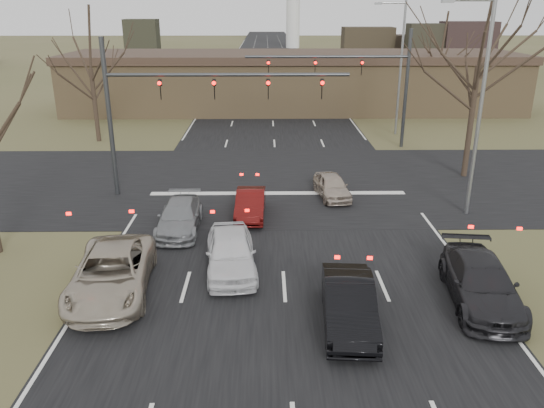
{
  "coord_description": "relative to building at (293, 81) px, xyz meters",
  "views": [
    {
      "loc": [
        -0.64,
        -13.6,
        9.32
      ],
      "look_at": [
        -0.4,
        6.05,
        2.0
      ],
      "focal_mm": 35.0,
      "sensor_mm": 36.0,
      "label": 1
    }
  ],
  "objects": [
    {
      "name": "tree_left_far",
      "position": [
        -15.0,
        -13.0,
        4.68
      ],
      "size": [
        5.7,
        5.7,
        9.5
      ],
      "color": "black",
      "rests_on": "ground"
    },
    {
      "name": "car_silver_ahead",
      "position": [
        0.8,
        -25.56,
        -2.06
      ],
      "size": [
        1.91,
        3.73,
        1.21
      ],
      "primitive_type": "imported",
      "rotation": [
        0.0,
        0.0,
        0.14
      ],
      "color": "#B1A08F",
      "rests_on": "ground"
    },
    {
      "name": "car_white_sedan",
      "position": [
        -3.96,
        -33.74,
        -1.9
      ],
      "size": [
        2.23,
        4.65,
        1.53
      ],
      "primitive_type": "imported",
      "rotation": [
        0.0,
        0.0,
        0.1
      ],
      "color": "silver",
      "rests_on": "ground"
    },
    {
      "name": "streetlight_right_far",
      "position": [
        7.32,
        -11.0,
        2.92
      ],
      "size": [
        2.34,
        0.25,
        10.0
      ],
      "color": "gray",
      "rests_on": "ground"
    },
    {
      "name": "streetlight_right_near",
      "position": [
        6.82,
        -28.0,
        2.92
      ],
      "size": [
        2.34,
        0.25,
        10.0
      ],
      "color": "gray",
      "rests_on": "ground"
    },
    {
      "name": "car_charcoal_sedan",
      "position": [
        4.5,
        -36.12,
        -1.93
      ],
      "size": [
        2.61,
        5.25,
        1.47
      ],
      "primitive_type": "imported",
      "rotation": [
        0.0,
        0.0,
        -0.11
      ],
      "color": "black",
      "rests_on": "ground"
    },
    {
      "name": "car_silver_suv",
      "position": [
        -7.95,
        -35.34,
        -1.9
      ],
      "size": [
        3.04,
        5.73,
        1.54
      ],
      "primitive_type": "imported",
      "rotation": [
        0.0,
        0.0,
        0.09
      ],
      "color": "#AEA18C",
      "rests_on": "ground"
    },
    {
      "name": "road_main",
      "position": [
        -2.0,
        22.0,
        -2.66
      ],
      "size": [
        14.0,
        300.0,
        0.02
      ],
      "primitive_type": "cube",
      "color": "black",
      "rests_on": "ground"
    },
    {
      "name": "tree_right_far",
      "position": [
        13.0,
        -3.0,
        4.29
      ],
      "size": [
        5.4,
        5.4,
        9.0
      ],
      "color": "black",
      "rests_on": "ground"
    },
    {
      "name": "mast_arm_near",
      "position": [
        -7.23,
        -25.0,
        2.41
      ],
      "size": [
        12.12,
        0.24,
        8.0
      ],
      "color": "#383A3D",
      "rests_on": "ground"
    },
    {
      "name": "tree_right_near",
      "position": [
        9.0,
        -22.0,
        6.23
      ],
      "size": [
        6.9,
        6.9,
        11.5
      ],
      "color": "black",
      "rests_on": "ground"
    },
    {
      "name": "building",
      "position": [
        0.0,
        0.0,
        0.0
      ],
      "size": [
        42.4,
        10.4,
        5.3
      ],
      "color": "olive",
      "rests_on": "ground"
    },
    {
      "name": "car_red_ahead",
      "position": [
        -3.37,
        -28.24,
        -2.04
      ],
      "size": [
        1.42,
        3.83,
        1.25
      ],
      "primitive_type": "imported",
      "rotation": [
        0.0,
        0.0,
        -0.03
      ],
      "color": "#4C0B0A",
      "rests_on": "ground"
    },
    {
      "name": "car_grey_ahead",
      "position": [
        -6.45,
        -29.84,
        -2.03
      ],
      "size": [
        1.85,
        4.4,
        1.27
      ],
      "primitive_type": "imported",
      "rotation": [
        0.0,
        0.0,
        0.02
      ],
      "color": "gray",
      "rests_on": "ground"
    },
    {
      "name": "road_cross",
      "position": [
        -2.0,
        -23.0,
        -2.65
      ],
      "size": [
        200.0,
        14.0,
        0.02
      ],
      "primitive_type": "cube",
      "color": "black",
      "rests_on": "ground"
    },
    {
      "name": "car_black_hatch",
      "position": [
        -0.09,
        -37.38,
        -1.94
      ],
      "size": [
        1.81,
        4.48,
        1.45
      ],
      "primitive_type": "imported",
      "rotation": [
        0.0,
        0.0,
        -0.06
      ],
      "color": "black",
      "rests_on": "ground"
    },
    {
      "name": "mast_arm_far",
      "position": [
        4.18,
        -15.0,
        2.35
      ],
      "size": [
        11.12,
        0.24,
        8.0
      ],
      "color": "#383A3D",
      "rests_on": "ground"
    },
    {
      "name": "ground",
      "position": [
        -2.0,
        -38.0,
        -2.67
      ],
      "size": [
        360.0,
        360.0,
        0.0
      ],
      "primitive_type": "plane",
      "color": "#464826",
      "rests_on": "ground"
    }
  ]
}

